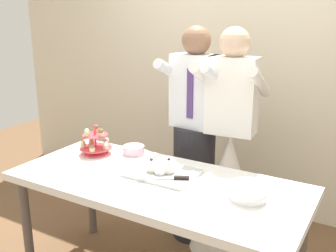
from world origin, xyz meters
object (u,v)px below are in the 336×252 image
round_cake (134,151)px  cupcake_stand (96,143)px  main_cake_tray (162,169)px  dessert_table (156,191)px  person_bride (228,177)px  person_groom (194,148)px  plate_stack (248,191)px

round_cake → cupcake_stand: bearing=-155.5°
main_cake_tray → round_cake: bearing=151.2°
dessert_table → person_bride: bearing=73.5°
cupcake_stand → person_groom: person_groom is taller
person_bride → plate_stack: bearing=-60.7°
dessert_table → person_bride: person_bride is taller
plate_stack → round_cake: 0.95m
dessert_table → person_groom: bearing=97.5°
cupcake_stand → plate_stack: bearing=-6.3°
main_cake_tray → person_groom: size_ratio=0.25×
cupcake_stand → main_cake_tray: (0.60, -0.08, -0.04)m
dessert_table → cupcake_stand: bearing=164.7°
round_cake → main_cake_tray: bearing=-28.8°
cupcake_stand → person_groom: size_ratio=0.14×
main_cake_tray → plate_stack: bearing=-4.8°
dessert_table → main_cake_tray: size_ratio=4.29×
cupcake_stand → round_cake: (0.25, 0.11, -0.05)m
dessert_table → cupcake_stand: cupcake_stand is taller
dessert_table → person_groom: person_groom is taller
dessert_table → person_bride: 0.72m
cupcake_stand → plate_stack: (1.17, -0.13, -0.03)m
person_groom → person_bride: size_ratio=1.00×
round_cake → person_groom: (0.27, 0.42, -0.06)m
plate_stack → person_groom: (-0.66, 0.66, -0.07)m
dessert_table → main_cake_tray: 0.14m
dessert_table → person_groom: (-0.09, 0.70, 0.05)m
person_bride → main_cake_tray: bearing=-109.2°
plate_stack → cupcake_stand: bearing=173.7°
cupcake_stand → round_cake: cupcake_stand is taller
person_groom → person_bride: bearing=-4.0°
cupcake_stand → person_bride: person_bride is taller
round_cake → person_bride: (0.56, 0.40, -0.22)m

